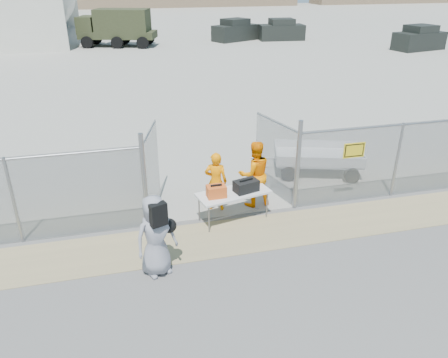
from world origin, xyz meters
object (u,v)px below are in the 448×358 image
object	(u,v)px
security_worker_right	(254,174)
utility_trailer	(317,159)
visitor	(156,236)
folding_table	(233,206)
security_worker_left	(216,182)

from	to	relation	value
security_worker_right	utility_trailer	distance (m)	3.15
visitor	utility_trailer	xyz separation A→B (m)	(5.56, 4.01, -0.49)
folding_table	utility_trailer	world-z (taller)	utility_trailer
security_worker_right	visitor	distance (m)	3.77
folding_table	utility_trailer	size ratio (longest dim) A/B	0.53
security_worker_left	visitor	bearing A→B (deg)	72.12
security_worker_left	utility_trailer	world-z (taller)	security_worker_left
security_worker_left	utility_trailer	size ratio (longest dim) A/B	0.47
folding_table	security_worker_right	distance (m)	1.14
utility_trailer	security_worker_right	bearing A→B (deg)	-131.09
folding_table	visitor	xyz separation A→B (m)	(-2.15, -1.74, 0.52)
security_worker_right	utility_trailer	bearing A→B (deg)	-151.41
visitor	folding_table	bearing A→B (deg)	18.83
visitor	utility_trailer	bearing A→B (deg)	15.58
security_worker_left	utility_trailer	distance (m)	4.08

